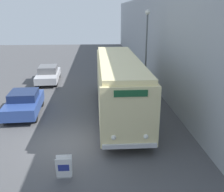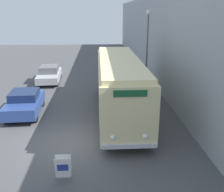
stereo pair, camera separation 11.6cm
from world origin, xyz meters
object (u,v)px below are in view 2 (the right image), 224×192
sign_board (63,167)px  streetlamp (147,41)px  parked_car_near (25,103)px  vintage_bus (119,83)px  parked_car_mid (49,74)px

sign_board → streetlamp: 12.41m
parked_car_near → vintage_bus: bearing=-3.2°
streetlamp → parked_car_near: 9.78m
parked_car_near → parked_car_mid: bearing=85.6°
sign_board → streetlamp: bearing=64.3°
parked_car_near → sign_board: bearing=-67.9°
vintage_bus → parked_car_near: bearing=179.8°
streetlamp → parked_car_mid: 9.71m
sign_board → streetlamp: streetlamp is taller
streetlamp → parked_car_mid: size_ratio=1.33×
sign_board → parked_car_near: (-3.20, 6.84, 0.32)m
streetlamp → parked_car_near: bearing=-155.3°
vintage_bus → sign_board: vintage_bus is taller
vintage_bus → sign_board: bearing=-111.9°
vintage_bus → parked_car_mid: 9.84m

